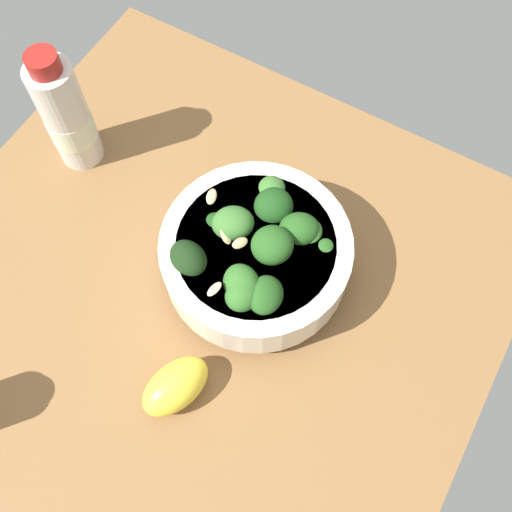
{
  "coord_description": "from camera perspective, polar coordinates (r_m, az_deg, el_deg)",
  "views": [
    {
      "loc": [
        -17.52,
        -17.2,
        60.27
      ],
      "look_at": [
        5.25,
        -4.0,
        4.0
      ],
      "focal_mm": 42.27,
      "sensor_mm": 36.0,
      "label": 1
    }
  ],
  "objects": [
    {
      "name": "lemon_wedge",
      "position": [
        0.6,
        -7.63,
        -12.11
      ],
      "size": [
        8.34,
        6.54,
        4.25
      ],
      "primitive_type": "ellipsoid",
      "rotation": [
        0.0,
        0.0,
        2.81
      ],
      "color": "yellow",
      "rests_on": "ground_plane"
    },
    {
      "name": "bottle_short",
      "position": [
        0.71,
        -17.5,
        12.56
      ],
      "size": [
        5.17,
        5.17,
        16.13
      ],
      "color": "beige",
      "rests_on": "ground_plane"
    },
    {
      "name": "ground_plane",
      "position": [
        0.67,
        -5.22,
        -4.21
      ],
      "size": [
        61.61,
        61.61,
        4.45
      ],
      "primitive_type": "cube",
      "color": "brown"
    },
    {
      "name": "bowl_of_broccoli",
      "position": [
        0.62,
        0.03,
        0.23
      ],
      "size": [
        19.45,
        19.45,
        9.51
      ],
      "color": "silver",
      "rests_on": "ground_plane"
    }
  ]
}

